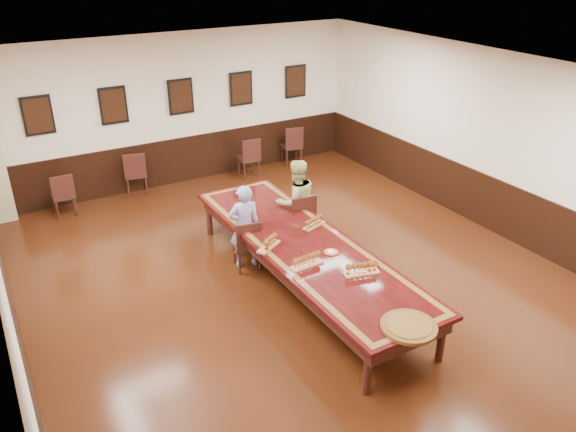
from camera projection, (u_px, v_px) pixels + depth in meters
floor at (304, 287)px, 8.71m from camera, size 8.00×10.00×0.02m
ceiling at (307, 78)px, 7.29m from camera, size 8.00×10.00×0.02m
wall_back at (181, 110)px, 11.88m from camera, size 8.00×0.02×3.20m
wall_right at (500, 145)px, 9.82m from camera, size 0.02×10.00×3.20m
chair_man at (247, 244)px, 9.01m from camera, size 0.49×0.52×0.89m
chair_woman at (299, 219)px, 9.73m from camera, size 0.50×0.54×0.98m
spare_chair_a at (63, 194)px, 10.78m from camera, size 0.42×0.45×0.88m
spare_chair_b at (135, 173)px, 11.70m from camera, size 0.54×0.57×0.94m
spare_chair_c at (249, 157)px, 12.58m from camera, size 0.47×0.51×0.92m
spare_chair_d at (292, 145)px, 13.32m from camera, size 0.52×0.55×0.93m
person_man at (244, 226)px, 8.98m from camera, size 0.57×0.43×1.41m
person_woman at (296, 202)px, 9.69m from camera, size 0.81×0.66×1.53m
pink_phone at (335, 232)px, 8.70m from camera, size 0.08×0.15×0.01m
wainscoting at (305, 258)px, 8.49m from camera, size 8.00×10.00×1.00m
conference_table at (305, 252)px, 8.44m from camera, size 1.40×5.00×0.76m
posters at (181, 97)px, 11.69m from camera, size 6.14×0.04×0.74m
flight_a at (269, 243)px, 8.24m from camera, size 0.46×0.34×0.17m
flight_b at (314, 222)px, 8.85m from camera, size 0.44×0.26×0.16m
flight_c at (307, 261)px, 7.76m from camera, size 0.49×0.17×0.18m
flight_d at (362, 269)px, 7.57m from camera, size 0.51×0.27×0.18m
red_plate_grp at (331, 252)px, 8.12m from camera, size 0.21×0.21×0.03m
carved_platter at (409, 326)px, 6.54m from camera, size 0.74×0.74×0.05m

